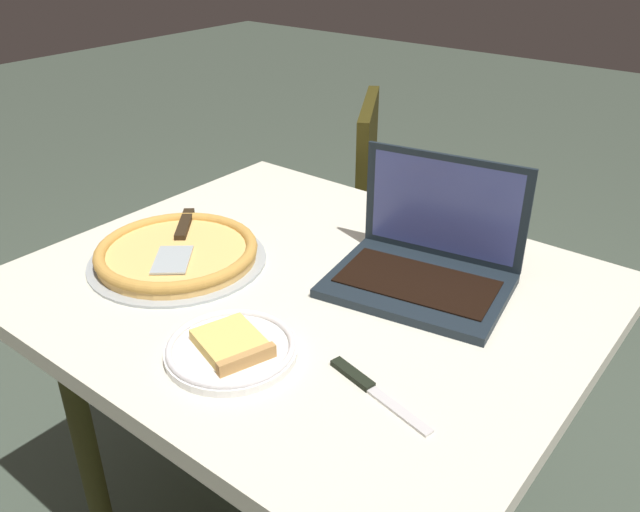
% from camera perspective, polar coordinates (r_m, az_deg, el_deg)
% --- Properties ---
extents(dining_table, '(1.10, 0.92, 0.75)m').
position_cam_1_polar(dining_table, '(1.35, -1.14, -5.14)').
color(dining_table, beige).
rests_on(dining_table, ground_plane).
extents(laptop, '(0.38, 0.31, 0.24)m').
position_cam_1_polar(laptop, '(1.30, 9.25, -0.34)').
color(laptop, black).
rests_on(laptop, dining_table).
extents(pizza_plate, '(0.22, 0.22, 0.04)m').
position_cam_1_polar(pizza_plate, '(1.11, -7.76, -8.01)').
color(pizza_plate, white).
rests_on(pizza_plate, dining_table).
extents(pizza_tray, '(0.37, 0.37, 0.04)m').
position_cam_1_polar(pizza_tray, '(1.40, -12.43, 0.29)').
color(pizza_tray, '#A1AAAD').
rests_on(pizza_tray, dining_table).
extents(table_knife, '(0.21, 0.07, 0.01)m').
position_cam_1_polar(table_knife, '(1.04, 4.33, -11.40)').
color(table_knife, silver).
rests_on(table_knife, dining_table).
extents(chair_near, '(0.62, 0.62, 0.88)m').
position_cam_1_polar(chair_near, '(2.20, 0.59, 4.21)').
color(chair_near, '#332C0D').
rests_on(chair_near, ground_plane).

